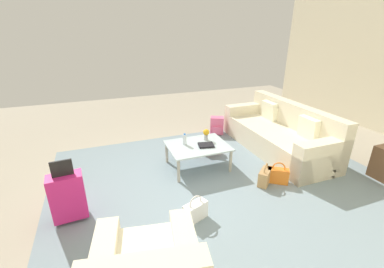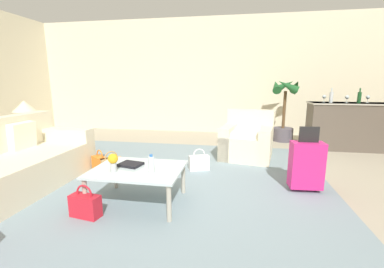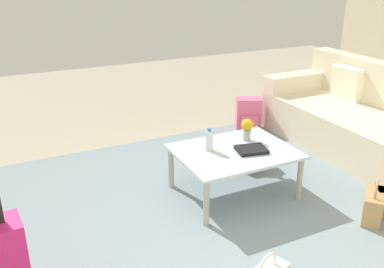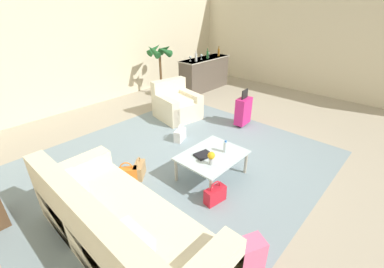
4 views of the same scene
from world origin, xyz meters
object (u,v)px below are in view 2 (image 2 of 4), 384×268
(side_table, at_px, (29,142))
(table_lamp, at_px, (24,107))
(wine_glass_right_of_centre, at_px, (368,97))
(potted_palm, at_px, (284,110))
(wine_bottle_green, at_px, (359,97))
(handbag_white, at_px, (199,162))
(flower_vase, at_px, (113,161))
(wine_bottle_clear, at_px, (331,97))
(armchair, at_px, (247,141))
(coffee_table, at_px, (138,172))
(coffee_table_book, at_px, (131,164))
(water_bottle, at_px, (151,164))
(bar_console, at_px, (354,126))
(handbag_red, at_px, (85,205))
(wine_glass_left_of_centre, at_px, (347,97))
(wine_glass_leftmost, at_px, (324,97))
(suitcase_magenta, at_px, (306,164))
(handbag_orange, at_px, (100,164))
(handbag_tan, at_px, (112,165))

(side_table, relative_size, table_lamp, 1.02)
(wine_glass_right_of_centre, height_order, potted_palm, potted_palm)
(wine_bottle_green, height_order, handbag_white, wine_bottle_green)
(flower_vase, distance_m, side_table, 3.08)
(wine_bottle_clear, distance_m, potted_palm, 1.10)
(armchair, relative_size, coffee_table, 1.05)
(coffee_table_book, bearing_deg, water_bottle, -17.61)
(potted_palm, bearing_deg, armchair, -120.10)
(flower_vase, height_order, wine_glass_right_of_centre, wine_glass_right_of_centre)
(bar_console, height_order, wine_bottle_green, wine_bottle_green)
(handbag_red, bearing_deg, potted_palm, 57.37)
(armchair, bearing_deg, water_bottle, -116.12)
(flower_vase, xyz_separation_m, handbag_white, (0.75, 1.40, -0.42))
(potted_palm, bearing_deg, wine_glass_left_of_centre, -30.11)
(water_bottle, relative_size, wine_glass_leftmost, 1.32)
(coffee_table, relative_size, side_table, 1.90)
(side_table, bearing_deg, wine_glass_right_of_centre, 14.09)
(coffee_table_book, height_order, table_lamp, table_lamp)
(armchair, xyz_separation_m, handbag_red, (-1.74, -2.58, -0.17))
(coffee_table_book, xyz_separation_m, suitcase_magenta, (2.12, 0.62, -0.08))
(coffee_table_book, xyz_separation_m, handbag_orange, (-0.88, 0.83, -0.31))
(handbag_white, relative_size, potted_palm, 0.24)
(wine_glass_left_of_centre, relative_size, wine_bottle_green, 0.51)
(side_table, xyz_separation_m, handbag_red, (2.37, -1.91, -0.14))
(coffee_table, bearing_deg, wine_bottle_clear, 45.24)
(wine_bottle_clear, relative_size, handbag_white, 0.84)
(handbag_white, bearing_deg, water_bottle, -103.67)
(coffee_table, bearing_deg, table_lamp, 151.82)
(flower_vase, bearing_deg, handbag_tan, 119.05)
(handbag_white, height_order, potted_palm, potted_palm)
(wine_glass_left_of_centre, bearing_deg, flower_vase, -137.53)
(bar_console, bearing_deg, armchair, -156.95)
(side_table, bearing_deg, wine_glass_leftmost, 16.07)
(bar_console, bearing_deg, handbag_tan, -152.48)
(table_lamp, xyz_separation_m, potted_palm, (5.00, 2.20, -0.21))
(side_table, bearing_deg, table_lamp, 0.00)
(wine_glass_left_of_centre, relative_size, potted_palm, 0.10)
(table_lamp, height_order, bar_console, table_lamp)
(handbag_tan, bearing_deg, potted_palm, 43.50)
(side_table, distance_m, handbag_tan, 2.12)
(wine_bottle_green, height_order, handbag_red, wine_bottle_green)
(armchair, distance_m, wine_glass_right_of_centre, 2.70)
(bar_console, bearing_deg, wine_glass_right_of_centre, 9.10)
(wine_glass_left_of_centre, distance_m, handbag_red, 5.18)
(coffee_table, distance_m, water_bottle, 0.26)
(wine_glass_leftmost, relative_size, wine_glass_right_of_centre, 1.00)
(coffee_table, height_order, coffee_table_book, coffee_table_book)
(table_lamp, xyz_separation_m, bar_console, (6.30, 1.60, -0.44))
(wine_bottle_green, bearing_deg, handbag_red, -139.05)
(coffee_table_book, height_order, flower_vase, flower_vase)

